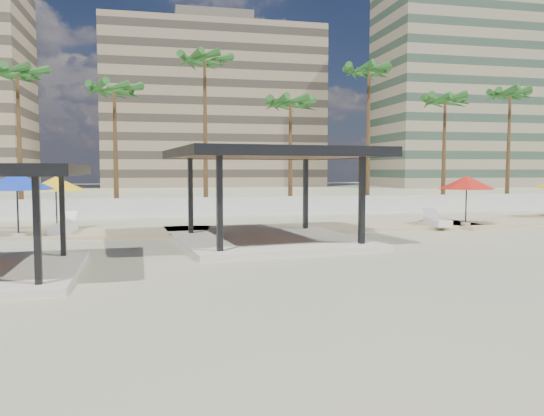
% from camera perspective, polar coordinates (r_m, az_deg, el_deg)
% --- Properties ---
extents(ground, '(200.00, 200.00, 0.00)m').
position_cam_1_polar(ground, '(19.76, 6.89, -4.64)').
color(ground, '#C8BA85').
rests_on(ground, ground).
extents(promenade, '(44.45, 7.97, 0.24)m').
position_cam_1_polar(promenade, '(27.59, 5.53, -2.00)').
color(promenade, '#C6B284').
rests_on(promenade, ground).
extents(boundary_wall, '(56.00, 0.30, 1.20)m').
position_cam_1_polar(boundary_wall, '(35.10, -1.79, 0.23)').
color(boundary_wall, silver).
rests_on(boundary_wall, ground).
extents(building_mid, '(38.00, 16.00, 30.40)m').
position_cam_1_polar(building_mid, '(97.63, -6.35, 10.77)').
color(building_mid, '#847259').
rests_on(building_mid, ground).
extents(building_east, '(32.00, 15.00, 36.40)m').
position_cam_1_polar(building_east, '(101.48, 20.61, 11.98)').
color(building_east, gray).
rests_on(building_east, ground).
extents(pavilion_central, '(8.39, 8.39, 3.84)m').
position_cam_1_polar(pavilion_central, '(21.54, -0.28, 2.25)').
color(pavilion_central, beige).
rests_on(pavilion_central, ground).
extents(umbrella_b, '(3.59, 3.59, 2.50)m').
position_cam_1_polar(umbrella_b, '(27.63, -22.24, 2.43)').
color(umbrella_b, beige).
rests_on(umbrella_b, promenade).
extents(umbrella_c, '(3.73, 3.73, 2.52)m').
position_cam_1_polar(umbrella_c, '(28.78, 20.21, 2.58)').
color(umbrella_c, beige).
rests_on(umbrella_c, promenade).
extents(umbrella_f, '(3.75, 3.75, 2.72)m').
position_cam_1_polar(umbrella_f, '(24.88, -25.77, 2.60)').
color(umbrella_f, beige).
rests_on(umbrella_f, promenade).
extents(lounger_a, '(1.01, 2.38, 0.88)m').
position_cam_1_polar(lounger_a, '(25.77, -21.51, -1.96)').
color(lounger_a, white).
rests_on(lounger_a, promenade).
extents(lounger_b, '(0.94, 2.22, 0.82)m').
position_cam_1_polar(lounger_b, '(28.11, 17.32, -1.40)').
color(lounger_b, white).
rests_on(lounger_b, promenade).
extents(palm_b, '(3.00, 3.00, 9.99)m').
position_cam_1_polar(palm_b, '(38.51, -25.73, 12.38)').
color(palm_b, brown).
rests_on(palm_b, ground).
extents(palm_c, '(3.00, 3.00, 9.07)m').
position_cam_1_polar(palm_c, '(36.92, -16.61, 11.63)').
color(palm_c, brown).
rests_on(palm_c, ground).
extents(palm_d, '(3.00, 3.00, 11.38)m').
position_cam_1_polar(palm_d, '(38.14, -7.25, 14.81)').
color(palm_d, brown).
rests_on(palm_d, ground).
extents(palm_e, '(3.00, 3.00, 8.53)m').
position_cam_1_polar(palm_e, '(38.27, 2.00, 10.77)').
color(palm_e, brown).
rests_on(palm_e, ground).
extents(palm_f, '(3.00, 3.00, 11.10)m').
position_cam_1_polar(palm_f, '(40.70, 10.38, 13.72)').
color(palm_f, brown).
rests_on(palm_f, ground).
extents(palm_g, '(3.00, 3.00, 9.04)m').
position_cam_1_polar(palm_g, '(42.74, 18.12, 10.52)').
color(palm_g, brown).
rests_on(palm_g, ground).
extents(palm_h, '(3.00, 3.00, 9.77)m').
position_cam_1_polar(palm_h, '(46.60, 24.23, 10.66)').
color(palm_h, brown).
rests_on(palm_h, ground).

